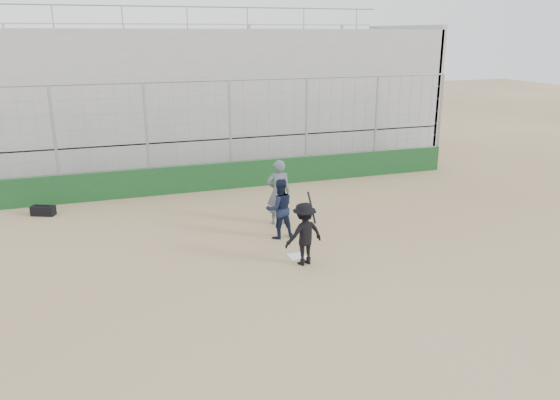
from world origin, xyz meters
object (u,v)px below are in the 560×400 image
object	(u,v)px
batter_at_plate	(304,234)
umpire	(278,195)
catcher_crouched	(280,218)
equipment_bag	(43,211)

from	to	relation	value
batter_at_plate	umpire	distance (m)	3.11
umpire	batter_at_plate	bearing A→B (deg)	92.31
batter_at_plate	catcher_crouched	world-z (taller)	batter_at_plate
umpire	equipment_bag	xyz separation A→B (m)	(-6.90, 3.20, -0.75)
batter_at_plate	catcher_crouched	bearing A→B (deg)	89.67
catcher_crouched	equipment_bag	bearing A→B (deg)	146.27
batter_at_plate	equipment_bag	distance (m)	9.08
umpire	equipment_bag	size ratio (longest dim) A/B	2.27
batter_at_plate	equipment_bag	world-z (taller)	batter_at_plate
catcher_crouched	equipment_bag	xyz separation A→B (m)	(-6.54, 4.36, -0.43)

